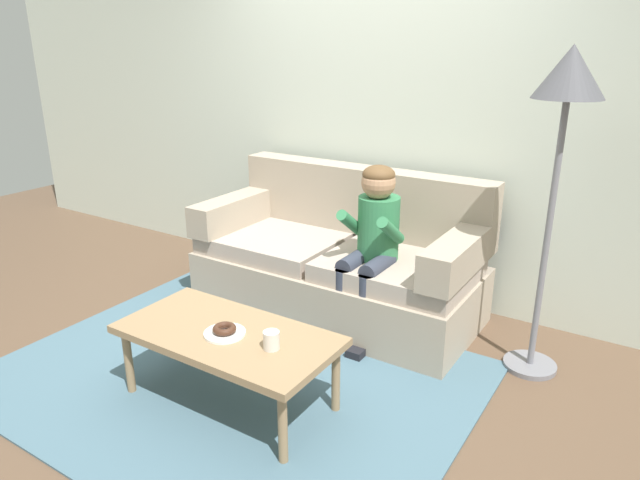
% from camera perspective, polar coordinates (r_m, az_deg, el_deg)
% --- Properties ---
extents(ground, '(10.00, 10.00, 0.00)m').
position_cam_1_polar(ground, '(3.53, -6.07, -11.64)').
color(ground, brown).
extents(wall_back, '(8.00, 0.10, 2.80)m').
position_cam_1_polar(wall_back, '(4.23, 5.43, 13.68)').
color(wall_back, beige).
rests_on(wall_back, ground).
extents(area_rug, '(2.60, 1.98, 0.01)m').
position_cam_1_polar(area_rug, '(3.37, -8.78, -13.33)').
color(area_rug, '#476675').
rests_on(area_rug, ground).
extents(couch, '(1.92, 0.90, 0.97)m').
position_cam_1_polar(couch, '(3.98, 2.07, -2.25)').
color(couch, tan).
rests_on(couch, ground).
extents(coffee_table, '(1.14, 0.58, 0.42)m').
position_cam_1_polar(coffee_table, '(2.99, -9.19, -9.69)').
color(coffee_table, '#937551').
rests_on(coffee_table, ground).
extents(person_child, '(0.34, 0.58, 1.10)m').
position_cam_1_polar(person_child, '(3.54, 5.24, 0.43)').
color(person_child, '#337A4C').
rests_on(person_child, ground).
extents(plate, '(0.21, 0.21, 0.01)m').
position_cam_1_polar(plate, '(2.94, -9.47, -9.16)').
color(plate, white).
rests_on(plate, coffee_table).
extents(donut, '(0.15, 0.15, 0.04)m').
position_cam_1_polar(donut, '(2.93, -9.50, -8.73)').
color(donut, '#422619').
rests_on(donut, plate).
extents(mug, '(0.08, 0.08, 0.09)m').
position_cam_1_polar(mug, '(2.77, -4.87, -9.91)').
color(mug, silver).
rests_on(mug, coffee_table).
extents(toy_controller, '(0.23, 0.09, 0.05)m').
position_cam_1_polar(toy_controller, '(3.86, -12.11, -8.71)').
color(toy_controller, red).
rests_on(toy_controller, ground).
extents(floor_lamp, '(0.35, 0.35, 1.80)m').
position_cam_1_polar(floor_lamp, '(3.17, 23.29, 12.13)').
color(floor_lamp, slate).
rests_on(floor_lamp, ground).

